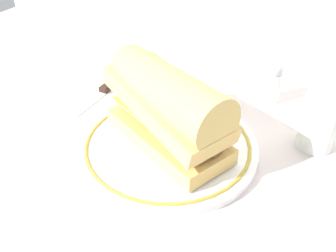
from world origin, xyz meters
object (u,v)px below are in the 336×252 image
Objects in this scene: drinking_glass at (319,124)px; plate at (168,145)px; salt_shaker at (272,82)px; sausage_sandwich at (168,107)px; butter_knife at (100,93)px.

plate is at bearing -149.24° from drinking_glass.
drinking_glass is at bearing 30.76° from plate.
drinking_glass is at bearing -44.37° from salt_shaker.
sausage_sandwich reaches higher than butter_knife.
salt_shaker is (0.10, 0.22, -0.04)m from sausage_sandwich.
salt_shaker is 0.54× the size of butter_knife.
drinking_glass is 0.40m from butter_knife.
sausage_sandwich is at bearing 18.43° from plate.
salt_shaker reaches higher than plate.
butter_knife is at bearing -174.08° from drinking_glass.
plate is 0.24m from salt_shaker.
sausage_sandwich reaches higher than plate.
plate is 2.94× the size of drinking_glass.
sausage_sandwich is at bearing -22.12° from butter_knife.
plate is 0.21m from butter_knife.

